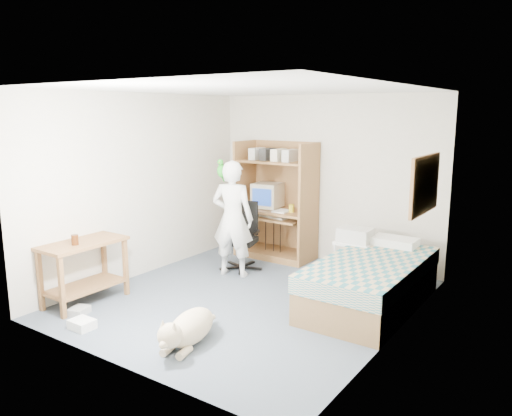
{
  "coord_description": "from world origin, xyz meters",
  "views": [
    {
      "loc": [
        3.33,
        -4.72,
        2.25
      ],
      "look_at": [
        -0.17,
        0.39,
        1.05
      ],
      "focal_mm": 35.0,
      "sensor_mm": 36.0,
      "label": 1
    }
  ],
  "objects_px": {
    "computer_hutch": "(277,205)",
    "bed": "(371,282)",
    "side_desk": "(84,263)",
    "printer_cart": "(354,256)",
    "office_chair": "(242,245)",
    "person": "(233,219)",
    "dog": "(188,328)"
  },
  "relations": [
    {
      "from": "computer_hutch",
      "to": "bed",
      "type": "distance_m",
      "value": 2.35
    },
    {
      "from": "side_desk",
      "to": "printer_cart",
      "type": "bearing_deg",
      "value": 45.93
    },
    {
      "from": "printer_cart",
      "to": "computer_hutch",
      "type": "bearing_deg",
      "value": 161.18
    },
    {
      "from": "office_chair",
      "to": "person",
      "type": "height_order",
      "value": "person"
    },
    {
      "from": "computer_hutch",
      "to": "person",
      "type": "xyz_separation_m",
      "value": [
        -0.02,
        -1.12,
        -0.02
      ]
    },
    {
      "from": "printer_cart",
      "to": "person",
      "type": "bearing_deg",
      "value": -158.65
    },
    {
      "from": "bed",
      "to": "office_chair",
      "type": "height_order",
      "value": "office_chair"
    },
    {
      "from": "side_desk",
      "to": "dog",
      "type": "relative_size",
      "value": 0.97
    },
    {
      "from": "bed",
      "to": "dog",
      "type": "xyz_separation_m",
      "value": [
        -1.09,
        -1.95,
        -0.12
      ]
    },
    {
      "from": "computer_hutch",
      "to": "office_chair",
      "type": "bearing_deg",
      "value": -95.69
    },
    {
      "from": "bed",
      "to": "office_chair",
      "type": "bearing_deg",
      "value": 171.74
    },
    {
      "from": "side_desk",
      "to": "printer_cart",
      "type": "relative_size",
      "value": 1.75
    },
    {
      "from": "dog",
      "to": "bed",
      "type": "bearing_deg",
      "value": 48.34
    },
    {
      "from": "side_desk",
      "to": "person",
      "type": "relative_size",
      "value": 0.62
    },
    {
      "from": "printer_cart",
      "to": "office_chair",
      "type": "bearing_deg",
      "value": -169.32
    },
    {
      "from": "dog",
      "to": "printer_cart",
      "type": "relative_size",
      "value": 1.8
    },
    {
      "from": "bed",
      "to": "printer_cart",
      "type": "distance_m",
      "value": 0.8
    },
    {
      "from": "side_desk",
      "to": "office_chair",
      "type": "bearing_deg",
      "value": 70.06
    },
    {
      "from": "person",
      "to": "printer_cart",
      "type": "relative_size",
      "value": 2.81
    },
    {
      "from": "office_chair",
      "to": "dog",
      "type": "distance_m",
      "value": 2.46
    },
    {
      "from": "person",
      "to": "dog",
      "type": "relative_size",
      "value": 1.56
    },
    {
      "from": "side_desk",
      "to": "office_chair",
      "type": "relative_size",
      "value": 1.03
    },
    {
      "from": "bed",
      "to": "printer_cart",
      "type": "height_order",
      "value": "bed"
    },
    {
      "from": "computer_hutch",
      "to": "printer_cart",
      "type": "bearing_deg",
      "value": -17.86
    },
    {
      "from": "bed",
      "to": "side_desk",
      "type": "bearing_deg",
      "value": -147.5
    },
    {
      "from": "dog",
      "to": "printer_cart",
      "type": "distance_m",
      "value": 2.66
    },
    {
      "from": "computer_hutch",
      "to": "bed",
      "type": "relative_size",
      "value": 0.89
    },
    {
      "from": "side_desk",
      "to": "printer_cart",
      "type": "xyz_separation_m",
      "value": [
        2.37,
        2.45,
        -0.11
      ]
    },
    {
      "from": "office_chair",
      "to": "printer_cart",
      "type": "xyz_separation_m",
      "value": [
        1.6,
        0.33,
        0.03
      ]
    },
    {
      "from": "office_chair",
      "to": "dog",
      "type": "xyz_separation_m",
      "value": [
        0.99,
        -2.25,
        -0.18
      ]
    },
    {
      "from": "side_desk",
      "to": "office_chair",
      "type": "xyz_separation_m",
      "value": [
        0.77,
        2.12,
        -0.15
      ]
    },
    {
      "from": "side_desk",
      "to": "office_chair",
      "type": "distance_m",
      "value": 2.26
    }
  ]
}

